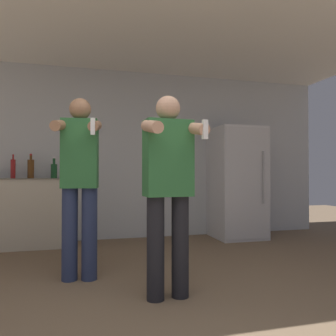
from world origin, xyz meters
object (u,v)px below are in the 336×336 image
bottle_brown_liquor (54,170)px  refrigerator (237,183)px  bottle_tall_gin (13,168)px  person_woman_foreground (168,183)px  person_man_side (80,179)px  bottle_red_label (31,168)px

bottle_brown_liquor → refrigerator: bearing=-3.2°
bottle_tall_gin → person_woman_foreground: 2.76m
bottle_tall_gin → person_man_side: bearing=-61.8°
bottle_red_label → bottle_tall_gin: size_ratio=1.00×
refrigerator → bottle_red_label: bearing=177.1°
bottle_tall_gin → person_woman_foreground: (1.56, -2.28, -0.15)m
bottle_red_label → person_man_side: bearing=-68.2°
bottle_red_label → bottle_tall_gin: bearing=180.0°
person_woman_foreground → person_man_side: size_ratio=0.95×
person_man_side → bottle_red_label: bearing=111.8°
refrigerator → person_man_side: (-2.33, -1.49, 0.09)m
bottle_brown_liquor → bottle_red_label: 0.30m
refrigerator → person_woman_foreground: (-1.65, -2.12, 0.06)m
bottle_red_label → person_man_side: size_ratio=0.20×
bottle_tall_gin → person_woman_foreground: person_woman_foreground is taller
refrigerator → bottle_brown_liquor: refrigerator is taller
bottle_brown_liquor → person_man_side: person_man_side is taller
refrigerator → person_woman_foreground: 2.69m
bottle_red_label → person_woman_foreground: 2.64m
refrigerator → bottle_brown_liquor: bearing=176.8°
bottle_red_label → person_man_side: person_man_side is taller
refrigerator → person_man_side: 2.77m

